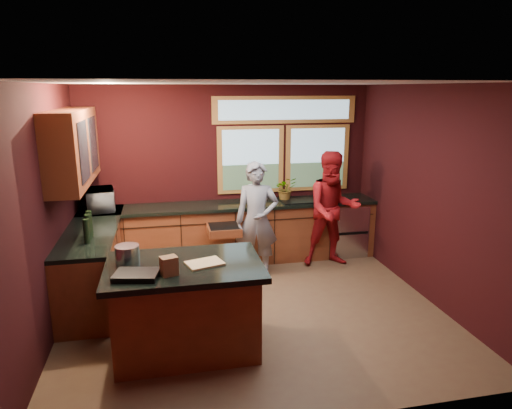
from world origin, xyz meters
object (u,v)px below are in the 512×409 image
object	(u,v)px
island	(186,307)
stock_pot	(127,254)
person_grey	(257,220)
person_red	(333,209)
cutting_board	(205,263)

from	to	relation	value
island	stock_pot	xyz separation A→B (m)	(-0.55, 0.15, 0.56)
person_grey	stock_pot	xyz separation A→B (m)	(-1.66, -1.58, 0.20)
person_grey	person_red	distance (m)	1.23
person_red	cutting_board	size ratio (longest dim) A/B	5.00
person_red	stock_pot	bearing A→B (deg)	-144.31
person_grey	cutting_board	bearing A→B (deg)	-105.91
island	person_red	size ratio (longest dim) A/B	0.88
island	person_grey	size ratio (longest dim) A/B	0.93
island	person_grey	xyz separation A→B (m)	(1.11, 1.73, 0.36)
cutting_board	stock_pot	xyz separation A→B (m)	(-0.75, 0.20, 0.08)
person_grey	cutting_board	world-z (taller)	person_grey
person_grey	cutting_board	distance (m)	2.00
person_grey	person_red	xyz separation A→B (m)	(1.21, 0.21, 0.04)
person_red	cutting_board	world-z (taller)	person_red
cutting_board	stock_pot	distance (m)	0.78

